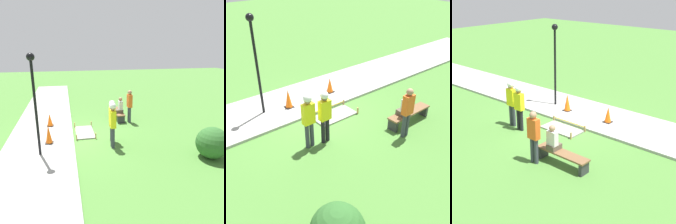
# 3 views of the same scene
# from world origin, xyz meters

# --- Properties ---
(ground_plane) EXTENTS (60.00, 60.00, 0.00)m
(ground_plane) POSITION_xyz_m (0.00, 0.00, 0.00)
(ground_plane) COLOR #477A33
(sidewalk) EXTENTS (28.00, 2.91, 0.10)m
(sidewalk) POSITION_xyz_m (0.00, -1.45, 0.05)
(sidewalk) COLOR #9E9E99
(sidewalk) RESTS_ON ground_plane
(wet_concrete_patch) EXTENTS (1.73, 0.92, 0.28)m
(wet_concrete_patch) POSITION_xyz_m (-0.47, 0.57, 0.03)
(wet_concrete_patch) COLOR gray
(wet_concrete_patch) RESTS_ON ground_plane
(traffic_cone_near_patch) EXTENTS (0.34, 0.34, 0.68)m
(traffic_cone_near_patch) POSITION_xyz_m (-1.56, -1.12, 0.44)
(traffic_cone_near_patch) COLOR black
(traffic_cone_near_patch) RESTS_ON sidewalk
(traffic_cone_far_patch) EXTENTS (0.34, 0.34, 0.80)m
(traffic_cone_far_patch) POSITION_xyz_m (0.63, -1.05, 0.49)
(traffic_cone_far_patch) COLOR black
(traffic_cone_far_patch) RESTS_ON sidewalk
(park_bench) EXTENTS (1.97, 0.44, 0.47)m
(park_bench) POSITION_xyz_m (-2.36, 2.70, 0.34)
(park_bench) COLOR #2D2D33
(park_bench) RESTS_ON ground_plane
(person_seated_on_bench) EXTENTS (0.36, 0.44, 0.89)m
(person_seated_on_bench) POSITION_xyz_m (-1.98, 2.75, 0.82)
(person_seated_on_bench) COLOR brown
(person_seated_on_bench) RESTS_ON park_bench
(worker_supervisor) EXTENTS (0.40, 0.28, 1.94)m
(worker_supervisor) POSITION_xyz_m (1.39, 1.58, 1.18)
(worker_supervisor) COLOR #383D47
(worker_supervisor) RESTS_ON ground_plane
(worker_assistant) EXTENTS (0.40, 0.27, 1.89)m
(worker_assistant) POSITION_xyz_m (0.82, 1.68, 1.15)
(worker_assistant) COLOR black
(worker_assistant) RESTS_ON ground_plane
(bystander_in_orange_shirt) EXTENTS (0.40, 0.24, 1.83)m
(bystander_in_orange_shirt) POSITION_xyz_m (-1.53, 3.18, 1.05)
(bystander_in_orange_shirt) COLOR #383D47
(bystander_in_orange_shirt) RESTS_ON ground_plane
(lamppost_near) EXTENTS (0.28, 0.28, 3.80)m
(lamppost_near) POSITION_xyz_m (1.62, -1.33, 2.60)
(lamppost_near) COLOR black
(lamppost_near) RESTS_ON sidewalk
(shrub_rounded_mid) EXTENTS (1.21, 1.21, 1.21)m
(shrub_rounded_mid) POSITION_xyz_m (3.06, 5.08, 0.60)
(shrub_rounded_mid) COLOR #2D6028
(shrub_rounded_mid) RESTS_ON ground_plane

